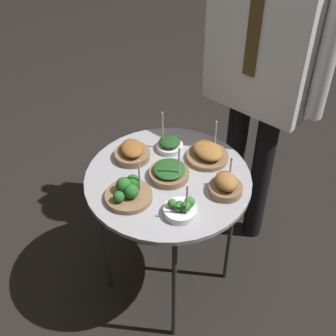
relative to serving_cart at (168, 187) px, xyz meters
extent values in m
plane|color=black|center=(0.00, 0.00, -0.63)|extent=(8.00, 8.00, 0.00)
cylinder|color=#939399|center=(0.00, 0.00, 0.04)|extent=(0.66, 0.66, 0.02)
cylinder|color=#2D2D2D|center=(0.20, -0.20, -0.30)|extent=(0.02, 0.02, 0.66)
cylinder|color=#2D2D2D|center=(-0.20, -0.20, -0.30)|extent=(0.02, 0.02, 0.66)
cylinder|color=#2D2D2D|center=(0.20, 0.20, -0.30)|extent=(0.02, 0.02, 0.66)
cylinder|color=#2D2D2D|center=(-0.20, 0.20, -0.30)|extent=(0.02, 0.02, 0.66)
cylinder|color=brown|center=(0.00, 0.01, 0.06)|extent=(0.16, 0.16, 0.03)
ellipsoid|color=#1E4C1E|center=(0.00, 0.01, 0.09)|extent=(0.13, 0.13, 0.02)
cylinder|color=#ADADB2|center=(0.05, 0.01, 0.14)|extent=(0.01, 0.01, 0.17)
cylinder|color=brown|center=(0.22, 0.08, 0.06)|extent=(0.13, 0.13, 0.03)
ellipsoid|color=#93602D|center=(0.22, 0.08, 0.11)|extent=(0.13, 0.12, 0.05)
cylinder|color=#ADADB2|center=(0.21, 0.11, 0.12)|extent=(0.01, 0.01, 0.14)
cylinder|color=brown|center=(-0.19, 0.00, 0.06)|extent=(0.15, 0.15, 0.03)
ellipsoid|color=brown|center=(-0.19, 0.00, 0.10)|extent=(0.15, 0.14, 0.04)
cylinder|color=silver|center=(-0.11, 0.14, 0.06)|extent=(0.11, 0.11, 0.02)
ellipsoid|color=#194219|center=(-0.11, 0.14, 0.09)|extent=(0.09, 0.09, 0.03)
cylinder|color=#ADADB2|center=(-0.14, 0.13, 0.14)|extent=(0.01, 0.01, 0.18)
cylinder|color=silver|center=(0.16, -0.12, 0.06)|extent=(0.12, 0.12, 0.03)
sphere|color=#2D7028|center=(0.18, -0.12, 0.10)|extent=(0.04, 0.04, 0.04)
sphere|color=#2D7028|center=(0.17, -0.09, 0.10)|extent=(0.04, 0.04, 0.04)
sphere|color=#2D7028|center=(0.15, -0.12, 0.09)|extent=(0.03, 0.03, 0.03)
sphere|color=#2D7028|center=(0.13, -0.13, 0.09)|extent=(0.03, 0.03, 0.03)
sphere|color=#2D7028|center=(0.16, -0.13, 0.09)|extent=(0.03, 0.03, 0.03)
cylinder|color=#ADADB2|center=(0.19, -0.13, 0.13)|extent=(0.01, 0.01, 0.16)
cylinder|color=brown|center=(-0.04, -0.18, 0.06)|extent=(0.18, 0.18, 0.02)
sphere|color=#236023|center=(-0.02, -0.18, 0.10)|extent=(0.05, 0.05, 0.05)
sphere|color=#236023|center=(-0.05, -0.14, 0.10)|extent=(0.06, 0.06, 0.06)
sphere|color=#236023|center=(-0.06, -0.18, 0.10)|extent=(0.06, 0.06, 0.06)
sphere|color=#236023|center=(-0.04, -0.23, 0.09)|extent=(0.04, 0.04, 0.04)
cylinder|color=#ADADB2|center=(-0.02, -0.13, 0.13)|extent=(0.01, 0.01, 0.16)
cylinder|color=brown|center=(0.05, 0.19, 0.06)|extent=(0.17, 0.17, 0.02)
ellipsoid|color=#93602D|center=(0.05, 0.19, 0.09)|extent=(0.17, 0.14, 0.05)
cylinder|color=#ADADB2|center=(0.05, 0.24, 0.13)|extent=(0.01, 0.01, 0.16)
cylinder|color=black|center=(-0.02, 0.54, -0.24)|extent=(0.10, 0.10, 0.78)
cylinder|color=black|center=(0.14, 0.54, -0.24)|extent=(0.10, 0.10, 0.78)
cube|color=silver|center=(0.06, 0.54, 0.45)|extent=(0.44, 0.21, 0.59)
cube|color=#4C3819|center=(0.06, 0.43, 0.52)|extent=(0.05, 0.01, 0.35)
cylinder|color=silver|center=(-0.20, 0.54, 0.47)|extent=(0.07, 0.07, 0.54)
cylinder|color=silver|center=(0.32, 0.54, 0.47)|extent=(0.07, 0.07, 0.54)
camera|label=1|loc=(0.87, -1.04, 1.29)|focal=50.00mm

